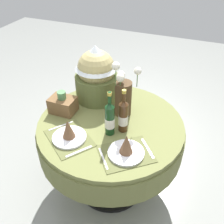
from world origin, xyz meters
TOP-DOWN VIEW (x-y plane):
  - ground at (0.00, 0.00)m, footprint 8.00×8.00m
  - dining_table at (0.00, 0.00)m, footprint 1.14×1.14m
  - place_setting_left at (-0.20, -0.27)m, footprint 0.43×0.41m
  - place_setting_right at (0.22, -0.27)m, footprint 0.43×0.42m
  - flower_vase at (0.05, 0.14)m, footprint 0.20×0.16m
  - wine_bottle_left at (0.12, -0.05)m, footprint 0.07×0.07m
  - wine_bottle_right at (0.04, -0.11)m, footprint 0.07×0.07m
  - gift_tub_back_left at (-0.24, 0.28)m, footprint 0.36×0.36m
  - woven_basket_side_left at (-0.40, -0.01)m, footprint 0.20×0.15m

SIDE VIEW (x-z plane):
  - ground at x=0.00m, z-range 0.00..0.00m
  - dining_table at x=0.00m, z-range 0.22..0.95m
  - place_setting_left at x=-0.20m, z-range 0.70..0.86m
  - place_setting_right at x=0.22m, z-range 0.70..0.86m
  - woven_basket_side_left at x=-0.40m, z-range 0.71..0.90m
  - wine_bottle_left at x=0.12m, z-range 0.69..1.04m
  - wine_bottle_right at x=0.04m, z-range 0.69..1.04m
  - flower_vase at x=0.05m, z-range 0.68..1.15m
  - gift_tub_back_left at x=-0.24m, z-range 0.74..1.22m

